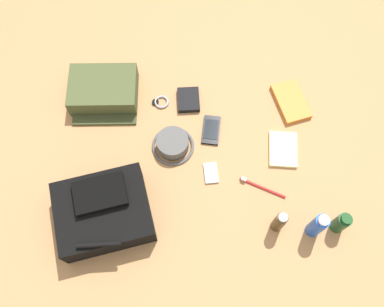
# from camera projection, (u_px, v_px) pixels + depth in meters

# --- Properties ---
(ground_plane) EXTENTS (2.64, 2.02, 0.02)m
(ground_plane) POSITION_uv_depth(u_px,v_px,m) (192.00, 158.00, 1.69)
(ground_plane) COLOR #B17F4F
(ground_plane) RESTS_ON ground
(backpack) EXTENTS (0.38, 0.33, 0.15)m
(backpack) POSITION_uv_depth(u_px,v_px,m) (104.00, 212.00, 1.52)
(backpack) COLOR black
(backpack) RESTS_ON ground_plane
(toiletry_pouch) EXTENTS (0.28, 0.26, 0.09)m
(toiletry_pouch) POSITION_uv_depth(u_px,v_px,m) (104.00, 91.00, 1.74)
(toiletry_pouch) COLOR #47512D
(toiletry_pouch) RESTS_ON ground_plane
(bucket_hat) EXTENTS (0.17, 0.17, 0.06)m
(bucket_hat) POSITION_uv_depth(u_px,v_px,m) (173.00, 144.00, 1.67)
(bucket_hat) COLOR #575757
(bucket_hat) RESTS_ON ground_plane
(shampoo_bottle) EXTENTS (0.05, 0.05, 0.12)m
(shampoo_bottle) POSITION_uv_depth(u_px,v_px,m) (341.00, 223.00, 1.51)
(shampoo_bottle) COLOR #19471E
(shampoo_bottle) RESTS_ON ground_plane
(deodorant_spray) EXTENTS (0.05, 0.05, 0.16)m
(deodorant_spray) POSITION_uv_depth(u_px,v_px,m) (318.00, 225.00, 1.49)
(deodorant_spray) COLOR blue
(deodorant_spray) RESTS_ON ground_plane
(cologne_bottle) EXTENTS (0.04, 0.04, 0.14)m
(cologne_bottle) POSITION_uv_depth(u_px,v_px,m) (279.00, 222.00, 1.51)
(cologne_bottle) COLOR #473319
(cologne_bottle) RESTS_ON ground_plane
(paperback_novel) EXTENTS (0.15, 0.21, 0.02)m
(paperback_novel) POSITION_uv_depth(u_px,v_px,m) (291.00, 102.00, 1.76)
(paperback_novel) COLOR orange
(paperback_novel) RESTS_ON ground_plane
(cell_phone) EXTENTS (0.09, 0.14, 0.01)m
(cell_phone) POSITION_uv_depth(u_px,v_px,m) (211.00, 130.00, 1.71)
(cell_phone) COLOR black
(cell_phone) RESTS_ON ground_plane
(media_player) EXTENTS (0.06, 0.09, 0.01)m
(media_player) POSITION_uv_depth(u_px,v_px,m) (211.00, 173.00, 1.64)
(media_player) COLOR #B7B7BC
(media_player) RESTS_ON ground_plane
(wristwatch) EXTENTS (0.07, 0.06, 0.01)m
(wristwatch) POSITION_uv_depth(u_px,v_px,m) (161.00, 102.00, 1.76)
(wristwatch) COLOR #99999E
(wristwatch) RESTS_ON ground_plane
(toothbrush) EXTENTS (0.17, 0.10, 0.02)m
(toothbrush) POSITION_uv_depth(u_px,v_px,m) (260.00, 187.00, 1.62)
(toothbrush) COLOR red
(toothbrush) RESTS_ON ground_plane
(wallet) EXTENTS (0.09, 0.11, 0.02)m
(wallet) POSITION_uv_depth(u_px,v_px,m) (189.00, 100.00, 1.76)
(wallet) COLOR black
(wallet) RESTS_ON ground_plane
(notepad) EXTENTS (0.13, 0.16, 0.02)m
(notepad) POSITION_uv_depth(u_px,v_px,m) (283.00, 149.00, 1.68)
(notepad) COLOR beige
(notepad) RESTS_ON ground_plane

